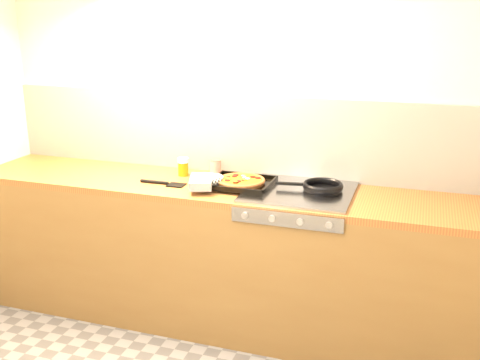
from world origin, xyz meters
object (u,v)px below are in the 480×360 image
(pizza_on_tray, at_px, (230,181))
(frying_pan, at_px, (322,187))
(tomato_can, at_px, (216,167))
(juice_glass, at_px, (183,167))

(pizza_on_tray, xyz_separation_m, frying_pan, (0.52, 0.08, -0.00))
(pizza_on_tray, xyz_separation_m, tomato_can, (-0.18, 0.23, 0.01))
(tomato_can, relative_size, juice_glass, 0.88)
(juice_glass, bearing_deg, frying_pan, -4.83)
(pizza_on_tray, relative_size, frying_pan, 1.21)
(tomato_can, distance_m, juice_glass, 0.20)
(pizza_on_tray, height_order, frying_pan, pizza_on_tray)
(frying_pan, height_order, juice_glass, juice_glass)
(frying_pan, bearing_deg, pizza_on_tray, -171.69)
(tomato_can, bearing_deg, pizza_on_tray, -52.19)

